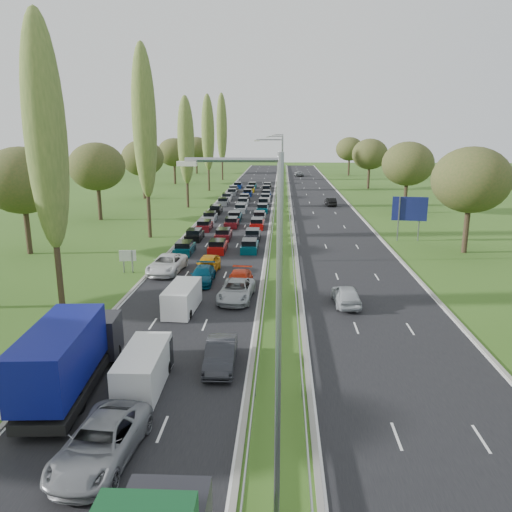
# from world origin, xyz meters

# --- Properties ---
(ground) EXTENTS (260.00, 260.00, 0.00)m
(ground) POSITION_xyz_m (4.50, 80.00, 0.00)
(ground) COLOR #31541A
(ground) RESTS_ON ground
(near_carriageway) EXTENTS (10.50, 215.00, 0.04)m
(near_carriageway) POSITION_xyz_m (-2.25, 82.50, 0.00)
(near_carriageway) COLOR black
(near_carriageway) RESTS_ON ground
(far_carriageway) EXTENTS (10.50, 215.00, 0.04)m
(far_carriageway) POSITION_xyz_m (11.25, 82.50, 0.00)
(far_carriageway) COLOR black
(far_carriageway) RESTS_ON ground
(central_reservation) EXTENTS (2.36, 215.00, 0.32)m
(central_reservation) POSITION_xyz_m (4.50, 82.50, 0.55)
(central_reservation) COLOR gray
(central_reservation) RESTS_ON ground
(lamp_columns) EXTENTS (0.18, 140.18, 12.00)m
(lamp_columns) POSITION_xyz_m (4.50, 78.00, 6.00)
(lamp_columns) COLOR gray
(lamp_columns) RESTS_ON ground
(poplar_row) EXTENTS (2.80, 127.80, 22.44)m
(poplar_row) POSITION_xyz_m (-11.50, 68.17, 12.39)
(poplar_row) COLOR #2D2116
(poplar_row) RESTS_ON ground
(woodland_left) EXTENTS (8.00, 166.00, 11.10)m
(woodland_left) POSITION_xyz_m (-22.00, 62.63, 7.68)
(woodland_left) COLOR #2D2116
(woodland_left) RESTS_ON ground
(woodland_right) EXTENTS (8.00, 153.00, 11.10)m
(woodland_right) POSITION_xyz_m (24.00, 66.67, 7.68)
(woodland_right) COLOR #2D2116
(woodland_right) RESTS_ON ground
(traffic_queue_fill) EXTENTS (9.12, 67.87, 0.80)m
(traffic_queue_fill) POSITION_xyz_m (-2.27, 77.61, 0.44)
(traffic_queue_fill) COLOR #053F4C
(traffic_queue_fill) RESTS_ON ground
(near_car_2) EXTENTS (3.06, 5.93, 1.60)m
(near_car_2) POSITION_xyz_m (-5.87, 38.47, 0.82)
(near_car_2) COLOR silver
(near_car_2) RESTS_ON near_carriageway
(near_car_6) EXTENTS (3.01, 5.78, 1.55)m
(near_car_6) POSITION_xyz_m (-2.37, 11.79, 0.80)
(near_car_6) COLOR gray
(near_car_6) RESTS_ON near_carriageway
(near_car_7) EXTENTS (1.97, 4.71, 1.36)m
(near_car_7) POSITION_xyz_m (-2.13, 35.50, 0.70)
(near_car_7) COLOR #053952
(near_car_7) RESTS_ON near_carriageway
(near_car_8) EXTENTS (2.10, 4.72, 1.58)m
(near_car_8) POSITION_xyz_m (-2.14, 38.63, 0.81)
(near_car_8) COLOR #C9840D
(near_car_8) RESTS_ON near_carriageway
(near_car_9) EXTENTS (1.71, 4.56, 1.49)m
(near_car_9) POSITION_xyz_m (1.32, 20.00, 0.76)
(near_car_9) COLOR black
(near_car_9) RESTS_ON near_carriageway
(near_car_10) EXTENTS (2.78, 5.44, 1.47)m
(near_car_10) POSITION_xyz_m (1.14, 31.26, 0.76)
(near_car_10) COLOR #A0A5A9
(near_car_10) RESTS_ON near_carriageway
(near_car_11) EXTENTS (2.26, 5.02, 1.43)m
(near_car_11) POSITION_xyz_m (1.10, 33.83, 0.73)
(near_car_11) COLOR #B8260B
(near_car_11) RESTS_ON near_carriageway
(far_car_0) EXTENTS (1.99, 4.51, 1.51)m
(far_car_0) POSITION_xyz_m (9.37, 30.53, 0.77)
(far_car_0) COLOR #B2B7BC
(far_car_0) RESTS_ON far_carriageway
(far_car_1) EXTENTS (1.85, 4.37, 1.40)m
(far_car_1) POSITION_xyz_m (12.96, 82.09, 0.72)
(far_car_1) COLOR black
(far_car_1) RESTS_ON far_carriageway
(far_car_2) EXTENTS (2.62, 5.41, 1.48)m
(far_car_2) POSITION_xyz_m (9.32, 142.08, 0.76)
(far_car_2) COLOR gray
(far_car_2) RESTS_ON far_carriageway
(blue_lorry) EXTENTS (2.48, 8.94, 3.78)m
(blue_lorry) POSITION_xyz_m (-5.64, 16.82, 1.96)
(blue_lorry) COLOR black
(blue_lorry) RESTS_ON near_carriageway
(white_van_front) EXTENTS (1.95, 4.97, 2.00)m
(white_van_front) POSITION_xyz_m (-2.25, 17.77, 1.03)
(white_van_front) COLOR silver
(white_van_front) RESTS_ON near_carriageway
(white_van_rear) EXTENTS (1.87, 4.76, 1.91)m
(white_van_rear) POSITION_xyz_m (-2.49, 28.80, 0.98)
(white_van_rear) COLOR silver
(white_van_rear) RESTS_ON near_carriageway
(info_sign) EXTENTS (1.50, 0.31, 2.10)m
(info_sign) POSITION_xyz_m (-9.40, 38.30, 1.37)
(info_sign) COLOR gray
(info_sign) RESTS_ON ground
(direction_sign) EXTENTS (3.98, 0.63, 5.20)m
(direction_sign) POSITION_xyz_m (19.40, 53.64, 3.57)
(direction_sign) COLOR gray
(direction_sign) RESTS_ON ground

